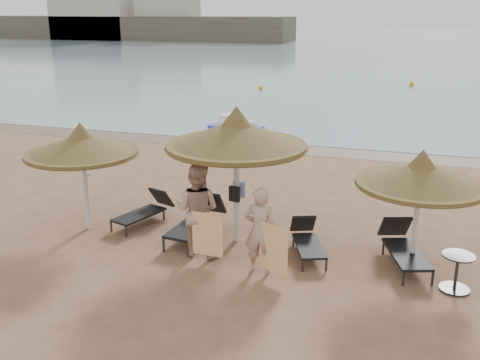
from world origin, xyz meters
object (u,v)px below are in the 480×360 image
object	(u,v)px
lounger_far_right	(403,246)
side_table	(456,274)
lounger_far_left	(146,210)
person_left	(197,203)
lounger_near_left	(198,219)
palapa_left	(82,145)
lounger_near_right	(307,239)
palapa_right	(421,175)
pedal_boat	(235,129)
palapa_center	(236,135)
person_right	(260,224)

from	to	relation	value
lounger_far_right	side_table	bearing A→B (deg)	-61.09
lounger_far_left	person_left	distance (m)	2.46
lounger_far_left	lounger_near_left	size ratio (longest dim) A/B	0.86
palapa_left	lounger_near_right	size ratio (longest dim) A/B	1.57
palapa_right	lounger_far_left	distance (m)	6.55
person_left	pedal_boat	xyz separation A→B (m)	(-2.59, 10.77, -0.83)
palapa_right	palapa_center	bearing A→B (deg)	176.12
lounger_near_right	lounger_far_left	bearing A→B (deg)	151.43
palapa_left	side_table	size ratio (longest dim) A/B	3.63
palapa_center	lounger_far_left	xyz separation A→B (m)	(-2.47, 0.35, -2.13)
pedal_boat	palapa_left	bearing A→B (deg)	-73.68
lounger_far_left	palapa_left	bearing A→B (deg)	-129.59
side_table	person_left	size ratio (longest dim) A/B	0.31
lounger_far_left	lounger_far_right	bearing A→B (deg)	14.27
lounger_near_left	pedal_boat	xyz separation A→B (m)	(-2.22, 9.82, -0.05)
palapa_left	lounger_far_left	bearing A→B (deg)	32.30
lounger_near_right	person_left	size ratio (longest dim) A/B	0.71
person_left	pedal_boat	distance (m)	11.10
side_table	person_left	xyz separation A→B (m)	(-5.20, 0.01, 0.84)
side_table	person_left	bearing A→B (deg)	179.85
person_right	lounger_near_left	bearing A→B (deg)	-40.08
person_right	lounger_far_left	bearing A→B (deg)	-30.94
palapa_right	lounger_far_right	bearing A→B (deg)	134.47
palapa_right	lounger_near_right	size ratio (longest dim) A/B	1.51
lounger_far_right	person_right	size ratio (longest dim) A/B	0.94
palapa_left	side_table	bearing A→B (deg)	-4.06
side_table	pedal_boat	world-z (taller)	pedal_boat
palapa_left	palapa_right	distance (m)	7.48
lounger_near_right	person_left	distance (m)	2.51
lounger_near_left	person_left	size ratio (longest dim) A/B	0.88
palapa_left	side_table	world-z (taller)	palapa_left
palapa_center	pedal_boat	xyz separation A→B (m)	(-3.16, 9.80, -2.12)
palapa_right	person_left	world-z (taller)	palapa_right
lounger_far_left	person_right	distance (m)	3.85
palapa_left	pedal_boat	size ratio (longest dim) A/B	1.13
lounger_far_left	side_table	distance (m)	7.22
palapa_right	side_table	world-z (taller)	palapa_right
lounger_near_right	side_table	bearing A→B (deg)	-35.63
lounger_near_right	person_left	world-z (taller)	person_left
palapa_left	lounger_near_right	world-z (taller)	palapa_left
lounger_far_left	person_left	bearing A→B (deg)	-16.51
palapa_right	pedal_boat	bearing A→B (deg)	124.80
palapa_right	lounger_far_left	bearing A→B (deg)	174.48
palapa_center	side_table	xyz separation A→B (m)	(4.63, -0.98, -2.13)
palapa_center	lounger_near_left	world-z (taller)	palapa_center
lounger_far_left	side_table	bearing A→B (deg)	7.53
palapa_center	pedal_boat	world-z (taller)	palapa_center
palapa_right	person_left	distance (m)	4.54
lounger_near_right	side_table	xyz separation A→B (m)	(2.96, -0.77, 0.02)
lounger_far_right	side_table	size ratio (longest dim) A/B	2.70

